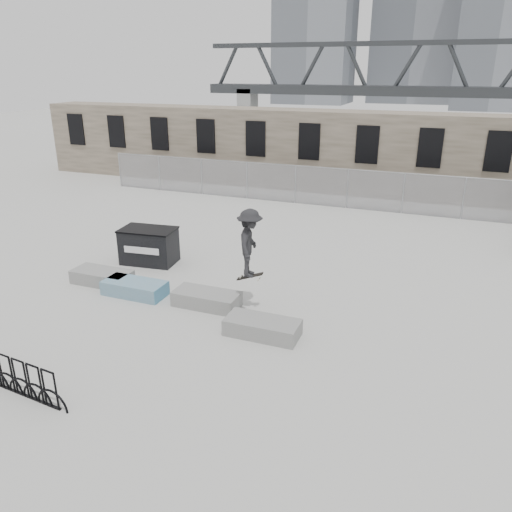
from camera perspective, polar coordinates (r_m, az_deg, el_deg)
The scene contains 11 objects.
ground at distance 15.91m, azimuth -8.95°, elevation -4.70°, with size 120.00×120.00×0.00m, color #B2B2AD.
stone_wall at distance 29.86m, azimuth 6.72°, elevation 11.93°, with size 36.00×2.58×4.50m.
chainlink_fence at distance 26.54m, azimuth 4.51°, elevation 8.23°, with size 22.06×0.06×2.02m.
planter_far_left at distance 17.40m, azimuth -17.17°, elevation -2.23°, with size 2.00×0.90×0.45m.
planter_center_left at distance 16.26m, azimuth -13.68°, elevation -3.51°, with size 2.00×0.90×0.45m.
planter_center_right at distance 15.16m, azimuth -5.67°, elevation -4.83°, with size 2.00×0.90×0.45m.
planter_offset at distance 13.52m, azimuth 0.74°, elevation -8.09°, with size 2.00×0.90×0.45m.
dumpster at distance 18.67m, azimuth -12.14°, elevation 1.17°, with size 2.10×1.41×1.30m.
bike_rack at distance 12.60m, azimuth -26.62°, elevation -11.88°, with size 3.58×0.41×0.90m.
truss_bridge at distance 67.42m, azimuth 24.51°, elevation 16.77°, with size 70.00×3.00×9.80m.
skateboarder at distance 14.22m, azimuth -0.71°, elevation 1.47°, with size 1.02×1.43×2.16m.
Camera 1 is at (7.44, -12.32, 6.77)m, focal length 35.00 mm.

